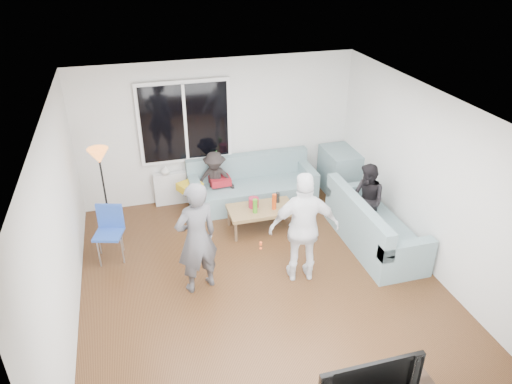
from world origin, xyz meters
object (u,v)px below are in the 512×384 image
object	(u,v)px
sofa_back_section	(252,182)
floor_lamp	(105,195)
sofa_right_section	(376,222)
side_chair	(109,235)
coffee_table	(261,218)
player_right	(304,228)
player_left	(197,238)
television	(365,377)
spectator_back	(215,180)
spectator_right	(367,201)

from	to	relation	value
sofa_back_section	floor_lamp	bearing A→B (deg)	-170.10
sofa_right_section	side_chair	world-z (taller)	side_chair
sofa_back_section	floor_lamp	distance (m)	2.61
floor_lamp	coffee_table	bearing A→B (deg)	-10.61
floor_lamp	player_right	size ratio (longest dim) A/B	0.93
player_left	television	distance (m)	2.88
coffee_table	spectator_back	bearing A→B (deg)	122.20
spectator_right	player_left	bearing A→B (deg)	-88.12
coffee_table	side_chair	distance (m)	2.47
sofa_back_section	side_chair	xyz separation A→B (m)	(-2.55, -1.10, 0.01)
coffee_table	sofa_back_section	bearing A→B (deg)	84.11
sofa_right_section	player_right	size ratio (longest dim) A/B	1.19
player_left	floor_lamp	bearing A→B (deg)	-72.63
sofa_right_section	spectator_right	size ratio (longest dim) A/B	1.61
sofa_right_section	player_left	distance (m)	2.92
coffee_table	player_left	bearing A→B (deg)	-135.72
sofa_right_section	coffee_table	bearing A→B (deg)	59.99
coffee_table	spectator_right	bearing A→B (deg)	-20.02
player_left	side_chair	bearing A→B (deg)	-58.95
spectator_back	television	xyz separation A→B (m)	(0.49, -4.80, 0.19)
floor_lamp	sofa_back_section	bearing A→B (deg)	9.90
sofa_back_section	player_right	size ratio (longest dim) A/B	1.37
coffee_table	spectator_back	distance (m)	1.16
sofa_right_section	player_right	world-z (taller)	player_right
sofa_back_section	player_left	bearing A→B (deg)	-122.44
sofa_back_section	player_left	xyz separation A→B (m)	(-1.36, -2.14, 0.40)
sofa_back_section	side_chair	distance (m)	2.77
sofa_right_section	television	world-z (taller)	television
sofa_right_section	player_right	bearing A→B (deg)	108.56
coffee_table	floor_lamp	world-z (taller)	floor_lamp
sofa_back_section	spectator_right	xyz separation A→B (m)	(1.52, -1.49, 0.20)
floor_lamp	spectator_right	size ratio (longest dim) A/B	1.26
sofa_back_section	player_right	world-z (taller)	player_right
coffee_table	spectator_right	size ratio (longest dim) A/B	0.89
sofa_back_section	side_chair	world-z (taller)	side_chair
coffee_table	television	size ratio (longest dim) A/B	1.06
coffee_table	television	distance (m)	3.90
side_chair	player_right	size ratio (longest dim) A/B	0.51
sofa_right_section	coffee_table	world-z (taller)	sofa_right_section
player_left	television	size ratio (longest dim) A/B	1.60
spectator_right	television	bearing A→B (deg)	-38.41
side_chair	spectator_right	bearing A→B (deg)	11.60
spectator_right	side_chair	bearing A→B (deg)	-106.33
spectator_right	coffee_table	bearing A→B (deg)	-120.78
player_left	player_right	size ratio (longest dim) A/B	0.99
sofa_back_section	coffee_table	size ratio (longest dim) A/B	2.09
sofa_right_section	spectator_right	world-z (taller)	spectator_right
television	sofa_right_section	bearing A→B (deg)	59.65
floor_lamp	spectator_right	xyz separation A→B (m)	(4.07, -1.05, -0.16)
sofa_back_section	player_left	world-z (taller)	player_left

